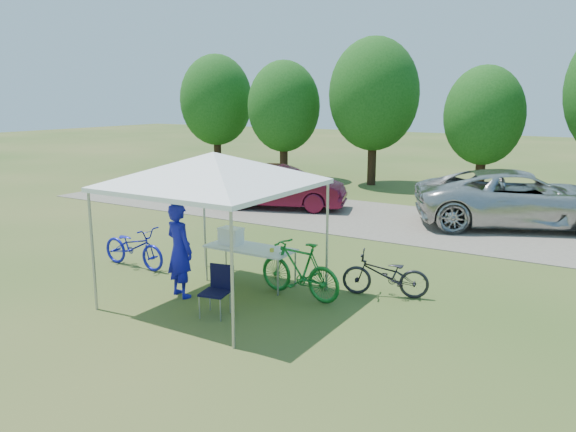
% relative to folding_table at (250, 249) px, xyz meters
% --- Properties ---
extents(ground, '(100.00, 100.00, 0.00)m').
position_rel_folding_table_xyz_m(ground, '(0.00, -1.08, -0.70)').
color(ground, '#2D5119').
rests_on(ground, ground).
extents(gravel_strip, '(24.00, 5.00, 0.02)m').
position_rel_folding_table_xyz_m(gravel_strip, '(0.00, 6.92, -0.69)').
color(gravel_strip, gray).
rests_on(gravel_strip, ground).
extents(canopy, '(4.53, 4.53, 3.00)m').
position_rel_folding_table_xyz_m(canopy, '(0.00, -1.08, 1.95)').
color(canopy, '#A5A5AA').
rests_on(canopy, ground).
extents(treeline, '(24.89, 4.28, 6.30)m').
position_rel_folding_table_xyz_m(treeline, '(-0.29, 12.97, 2.83)').
color(treeline, '#382314').
rests_on(treeline, ground).
extents(folding_table, '(1.82, 0.76, 0.75)m').
position_rel_folding_table_xyz_m(folding_table, '(0.00, 0.00, 0.00)').
color(folding_table, white).
rests_on(folding_table, ground).
extents(folding_chair, '(0.52, 0.54, 0.86)m').
position_rel_folding_table_xyz_m(folding_chair, '(0.47, -1.62, -0.20)').
color(folding_chair, black).
rests_on(folding_chair, ground).
extents(cooler, '(0.47, 0.32, 0.34)m').
position_rel_folding_table_xyz_m(cooler, '(-0.47, 0.00, 0.21)').
color(cooler, white).
rests_on(cooler, folding_table).
extents(ice_cream_cup, '(0.09, 0.09, 0.06)m').
position_rel_folding_table_xyz_m(ice_cream_cup, '(0.55, -0.05, 0.08)').
color(ice_cream_cup, gold).
rests_on(ice_cream_cup, folding_table).
extents(cyclist, '(0.73, 0.57, 1.78)m').
position_rel_folding_table_xyz_m(cyclist, '(-0.69, -1.28, 0.19)').
color(cyclist, '#1515AE').
rests_on(cyclist, ground).
extents(bike_blue, '(1.75, 0.63, 0.92)m').
position_rel_folding_table_xyz_m(bike_blue, '(-2.81, -0.42, -0.25)').
color(bike_blue, '#1317AC').
rests_on(bike_blue, ground).
extents(bike_green, '(1.84, 0.71, 1.08)m').
position_rel_folding_table_xyz_m(bike_green, '(1.23, -0.17, -0.17)').
color(bike_green, '#197127').
rests_on(bike_green, ground).
extents(bike_dark, '(1.70, 1.03, 0.84)m').
position_rel_folding_table_xyz_m(bike_dark, '(2.59, 0.69, -0.28)').
color(bike_dark, black).
rests_on(bike_dark, ground).
extents(minivan, '(6.38, 4.83, 1.61)m').
position_rel_folding_table_xyz_m(minivan, '(3.71, 8.09, 0.12)').
color(minivan, beige).
rests_on(minivan, gravel_strip).
extents(sedan, '(4.53, 2.82, 1.41)m').
position_rel_folding_table_xyz_m(sedan, '(-3.53, 6.83, 0.02)').
color(sedan, '#4C0C1F').
rests_on(sedan, gravel_strip).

